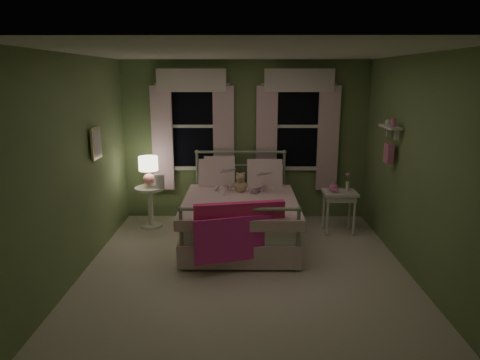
{
  "coord_description": "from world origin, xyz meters",
  "views": [
    {
      "loc": [
        -0.03,
        -4.9,
        2.36
      ],
      "look_at": [
        -0.07,
        0.63,
        1.0
      ],
      "focal_mm": 32.0,
      "sensor_mm": 36.0,
      "label": 1
    }
  ],
  "objects_px": {
    "table_lamp": "(149,168)",
    "nightstand_right": "(339,198)",
    "bed": "(240,216)",
    "child_left": "(222,170)",
    "teddy_bear": "(240,184)",
    "nightstand_left": "(150,201)",
    "child_right": "(259,175)"
  },
  "relations": [
    {
      "from": "bed",
      "to": "child_left",
      "type": "height_order",
      "value": "child_left"
    },
    {
      "from": "table_lamp",
      "to": "nightstand_right",
      "type": "distance_m",
      "value": 2.97
    },
    {
      "from": "bed",
      "to": "nightstand_left",
      "type": "distance_m",
      "value": 1.55
    },
    {
      "from": "child_right",
      "to": "table_lamp",
      "type": "height_order",
      "value": "child_right"
    },
    {
      "from": "child_left",
      "to": "nightstand_left",
      "type": "distance_m",
      "value": 1.28
    },
    {
      "from": "child_right",
      "to": "table_lamp",
      "type": "distance_m",
      "value": 1.72
    },
    {
      "from": "teddy_bear",
      "to": "table_lamp",
      "type": "distance_m",
      "value": 1.48
    },
    {
      "from": "bed",
      "to": "child_right",
      "type": "height_order",
      "value": "child_right"
    },
    {
      "from": "child_right",
      "to": "table_lamp",
      "type": "xyz_separation_m",
      "value": [
        -1.71,
        0.17,
        0.07
      ]
    },
    {
      "from": "child_right",
      "to": "nightstand_right",
      "type": "height_order",
      "value": "child_right"
    },
    {
      "from": "bed",
      "to": "nightstand_left",
      "type": "relative_size",
      "value": 3.13
    },
    {
      "from": "nightstand_right",
      "to": "bed",
      "type": "bearing_deg",
      "value": -166.24
    },
    {
      "from": "child_left",
      "to": "nightstand_left",
      "type": "bearing_deg",
      "value": -16.24
    },
    {
      "from": "child_right",
      "to": "nightstand_left",
      "type": "xyz_separation_m",
      "value": [
        -1.71,
        0.17,
        -0.47
      ]
    },
    {
      "from": "child_left",
      "to": "child_right",
      "type": "distance_m",
      "value": 0.56
    },
    {
      "from": "teddy_bear",
      "to": "table_lamp",
      "type": "bearing_deg",
      "value": 166.88
    },
    {
      "from": "child_left",
      "to": "bed",
      "type": "bearing_deg",
      "value": 114.79
    },
    {
      "from": "child_left",
      "to": "teddy_bear",
      "type": "xyz_separation_m",
      "value": [
        0.28,
        -0.16,
        -0.17
      ]
    },
    {
      "from": "teddy_bear",
      "to": "nightstand_left",
      "type": "xyz_separation_m",
      "value": [
        -1.43,
        0.33,
        -0.37
      ]
    },
    {
      "from": "bed",
      "to": "nightstand_left",
      "type": "xyz_separation_m",
      "value": [
        -1.42,
        0.61,
        0.04
      ]
    },
    {
      "from": "bed",
      "to": "table_lamp",
      "type": "distance_m",
      "value": 1.65
    },
    {
      "from": "bed",
      "to": "child_right",
      "type": "xyz_separation_m",
      "value": [
        0.29,
        0.43,
        0.51
      ]
    },
    {
      "from": "child_left",
      "to": "child_right",
      "type": "height_order",
      "value": "child_left"
    },
    {
      "from": "nightstand_right",
      "to": "nightstand_left",
      "type": "bearing_deg",
      "value": 175.37
    },
    {
      "from": "nightstand_right",
      "to": "child_left",
      "type": "bearing_deg",
      "value": 177.98
    },
    {
      "from": "teddy_bear",
      "to": "bed",
      "type": "bearing_deg",
      "value": -91.15
    },
    {
      "from": "nightstand_left",
      "to": "nightstand_right",
      "type": "distance_m",
      "value": 2.95
    },
    {
      "from": "child_left",
      "to": "nightstand_right",
      "type": "height_order",
      "value": "child_left"
    },
    {
      "from": "child_left",
      "to": "nightstand_left",
      "type": "xyz_separation_m",
      "value": [
        -1.15,
        0.17,
        -0.54
      ]
    },
    {
      "from": "child_left",
      "to": "table_lamp",
      "type": "bearing_deg",
      "value": -16.24
    },
    {
      "from": "table_lamp",
      "to": "nightstand_right",
      "type": "relative_size",
      "value": 0.73
    },
    {
      "from": "bed",
      "to": "child_left",
      "type": "distance_m",
      "value": 0.78
    }
  ]
}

